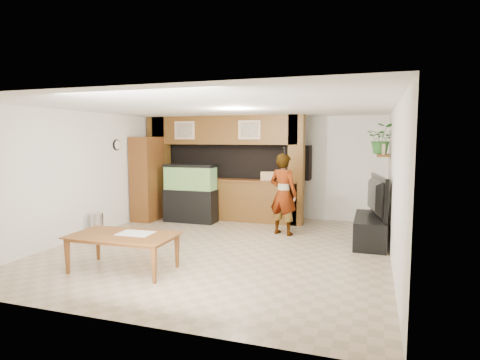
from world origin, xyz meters
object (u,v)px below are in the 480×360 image
(aquarium, at_px, (191,194))
(dining_table, at_px, (122,253))
(person, at_px, (283,194))
(pantry_cabinet, at_px, (148,179))
(television, at_px, (371,196))

(aquarium, relative_size, dining_table, 0.87)
(person, height_order, dining_table, person)
(aquarium, bearing_deg, pantry_cabinet, -174.82)
(aquarium, relative_size, television, 1.01)
(television, height_order, dining_table, television)
(pantry_cabinet, xyz_separation_m, television, (5.35, -0.64, -0.11))
(person, xyz_separation_m, dining_table, (-1.84, -3.15, -0.58))
(aquarium, xyz_separation_m, dining_table, (0.60, -3.71, -0.41))
(aquarium, xyz_separation_m, person, (2.44, -0.56, 0.18))
(pantry_cabinet, distance_m, dining_table, 4.08)
(aquarium, bearing_deg, television, -9.81)
(aquarium, distance_m, dining_table, 3.78)
(dining_table, bearing_deg, person, 57.83)
(pantry_cabinet, relative_size, dining_table, 1.28)
(television, xyz_separation_m, dining_table, (-3.61, -2.97, -0.65))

